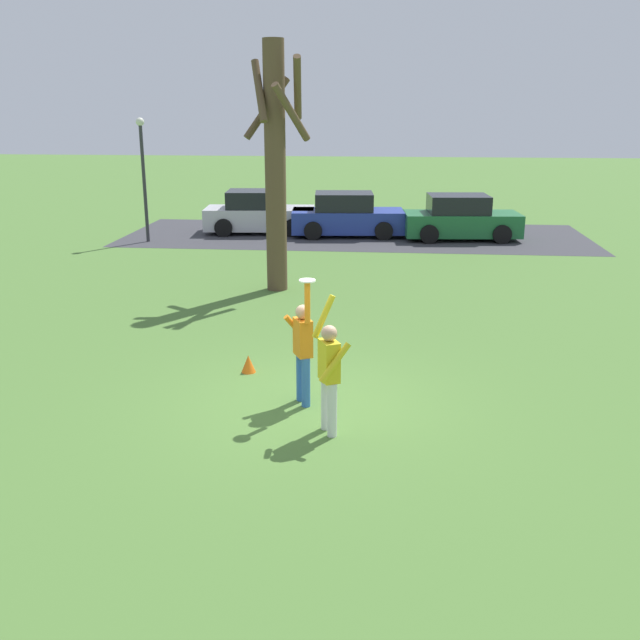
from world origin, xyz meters
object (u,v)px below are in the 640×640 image
bare_tree_tall (276,161)px  parked_car_blue (347,216)px  lamppost_by_lot (143,168)px  field_cone_orange (248,364)px  person_defender (329,370)px  frisbee_disc (307,280)px  parked_car_silver (259,213)px  person_catcher (303,346)px  parked_car_green (461,219)px

bare_tree_tall → parked_car_blue: bearing=81.1°
lamppost_by_lot → bare_tree_tall: bearing=-48.5°
bare_tree_tall → field_cone_orange: bearing=-86.2°
person_defender → frisbee_disc: 1.45m
parked_car_silver → bare_tree_tall: 9.28m
person_catcher → parked_car_silver: (-3.62, 16.11, -0.25)m
person_catcher → parked_car_silver: 16.51m
parked_car_green → bare_tree_tall: (-5.43, -8.00, 2.57)m
frisbee_disc → lamppost_by_lot: bearing=117.6°
frisbee_disc → parked_car_silver: 16.78m
person_catcher → bare_tree_tall: (-1.56, 7.43, 2.31)m
parked_car_green → field_cone_orange: parked_car_green is taller
parked_car_silver → person_defender: bearing=-81.3°
frisbee_disc → bare_tree_tall: (-1.66, 7.64, 1.20)m
parked_car_blue → parked_car_green: (4.13, -0.31, 0.00)m
parked_car_silver → parked_car_blue: (3.36, -0.36, 0.00)m
person_defender → parked_car_green: 16.81m
field_cone_orange → bare_tree_tall: bearing=93.8°
parked_car_blue → field_cone_orange: size_ratio=13.24×
frisbee_disc → parked_car_green: frisbee_disc is taller
person_defender → lamppost_by_lot: bearing=1.6°
person_catcher → bare_tree_tall: 7.94m
person_defender → lamppost_by_lot: (-7.73, 14.87, 1.60)m
frisbee_disc → parked_car_silver: frisbee_disc is taller
frisbee_disc → parked_car_blue: size_ratio=0.06×
person_defender → field_cone_orange: size_ratio=6.39×
person_defender → lamppost_by_lot: size_ratio=0.48×
parked_car_silver → frisbee_disc: bearing=-82.0°
lamppost_by_lot → parked_car_blue: bearing=15.4°
bare_tree_tall → lamppost_by_lot: (-5.66, 6.40, -0.71)m
person_catcher → frisbee_disc: 1.13m
person_catcher → field_cone_orange: (-1.15, 1.30, -0.82)m
frisbee_disc → parked_car_silver: bearing=102.9°
bare_tree_tall → parked_car_silver: bearing=103.4°
lamppost_by_lot → parked_car_green: bearing=8.2°
parked_car_silver → lamppost_by_lot: 4.65m
parked_car_silver → bare_tree_tall: bare_tree_tall is taller
person_catcher → parked_car_green: (3.87, 15.43, -0.25)m
person_defender → field_cone_orange: 2.98m
person_catcher → parked_car_blue: 15.75m
bare_tree_tall → lamppost_by_lot: bearing=131.5°
parked_car_blue → bare_tree_tall: bare_tree_tall is taller
parked_car_blue → parked_car_silver: bearing=169.0°
field_cone_orange → parked_car_green: bearing=70.4°
parked_car_blue → person_catcher: bearing=-93.9°
person_catcher → parked_car_blue: (-0.26, 15.75, -0.25)m
frisbee_disc → person_catcher: bearing=115.9°
frisbee_disc → field_cone_orange: bearing=129.8°
parked_car_green → lamppost_by_lot: (-11.09, -1.60, 1.86)m
parked_car_silver → field_cone_orange: (2.47, -14.80, -0.57)m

